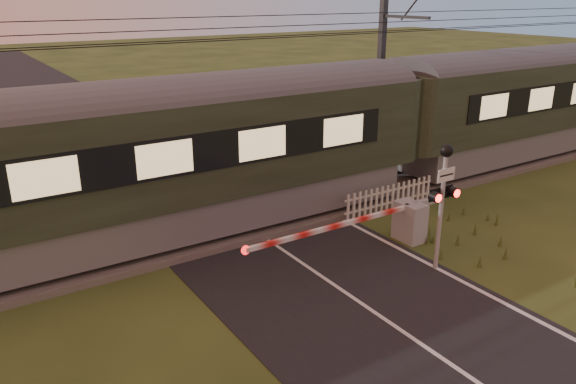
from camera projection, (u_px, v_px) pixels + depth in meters
ground at (381, 318)px, 12.28m from camera, size 160.00×160.00×0.00m
road at (389, 322)px, 12.10m from camera, size 6.00×140.00×0.03m
track_bed at (240, 220)px, 17.40m from camera, size 140.00×3.40×0.39m
overhead_wires at (234, 31)px, 15.50m from camera, size 120.00×0.62×0.62m
train at (392, 122)px, 19.73m from camera, size 45.96×3.17×4.29m
boom_gate at (403, 221)px, 15.80m from camera, size 6.45×0.87×1.16m
crossing_signal at (443, 185)px, 13.68m from camera, size 0.84×0.35×3.32m
picket_fence at (390, 198)px, 18.03m from camera, size 3.66×0.08×0.94m
catenary_mast at (382, 72)px, 21.75m from camera, size 0.23×2.47×7.36m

